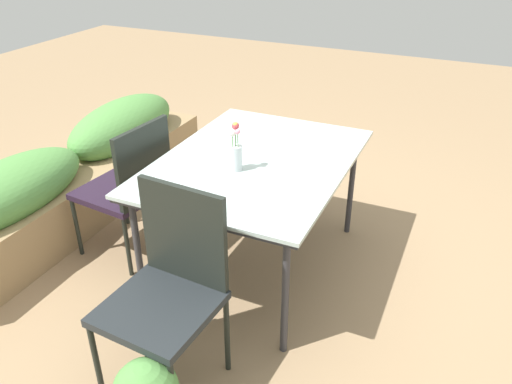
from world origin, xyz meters
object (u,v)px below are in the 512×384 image
Objects in this scene: dining_table at (256,166)px; chair_far_side at (130,183)px; flower_vase at (236,152)px; chair_end_left at (169,283)px; planter_box at (78,174)px.

chair_far_side is at bearing 103.98° from dining_table.
chair_far_side is 0.82m from flower_vase.
planter_box is at bearing -30.76° from chair_end_left.
chair_end_left reaches higher than planter_box.
flower_vase is 1.54m from planter_box.
flower_vase reaches higher than planter_box.
chair_far_side is (-0.20, 0.79, -0.19)m from dining_table.
chair_end_left is at bearing -179.64° from dining_table.
chair_far_side is 0.75m from planter_box.
chair_end_left reaches higher than chair_far_side.
chair_far_side reaches higher than planter_box.
planter_box is at bearing 76.07° from chair_far_side.
dining_table is 0.84m from chair_far_side.
flower_vase is at bearing -82.21° from chair_end_left.
chair_far_side is 0.36× the size of planter_box.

